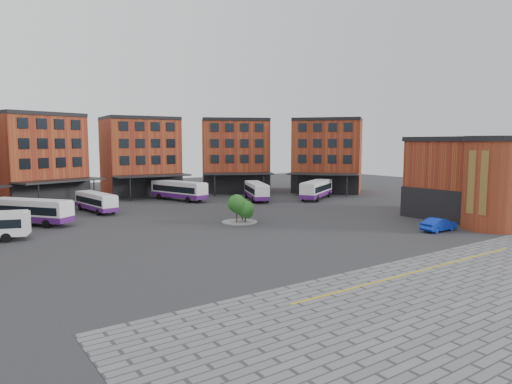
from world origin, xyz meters
TOP-DOWN VIEW (x-y plane):
  - ground at (0.00, 0.00)m, footprint 160.00×160.00m
  - yellow_line at (2.00, -14.00)m, footprint 26.00×0.15m
  - main_building at (-4.77, 38.25)m, footprint 94.14×42.48m
  - east_building at (28.70, -3.06)m, footprint 17.40×15.40m
  - tree_island at (2.03, 11.59)m, footprint 4.40×4.40m
  - bus_b at (-19.60, 25.01)m, footprint 8.68×10.22m
  - bus_c at (-10.23, 30.72)m, footprint 3.47×9.96m
  - bus_d at (5.13, 36.08)m, footprint 5.78×11.83m
  - bus_e at (16.13, 28.70)m, footprint 6.61×10.72m
  - bus_f at (25.63, 23.97)m, footprint 11.06×8.16m
  - blue_car at (17.28, -5.39)m, footprint 4.65×1.76m

SIDE VIEW (x-z plane):
  - ground at x=0.00m, z-range 0.00..0.00m
  - yellow_line at x=2.00m, z-range 0.02..0.04m
  - blue_car at x=17.28m, z-range 0.00..1.52m
  - bus_c at x=-10.23m, z-range 0.11..2.86m
  - bus_e at x=16.13m, z-range 0.13..3.13m
  - bus_b at x=-19.60m, z-range 0.13..3.22m
  - bus_f at x=25.63m, z-range 0.13..3.34m
  - bus_d at x=5.13m, z-range 0.14..3.39m
  - tree_island at x=2.03m, z-range 0.04..3.65m
  - east_building at x=28.70m, z-range -0.01..10.59m
  - main_building at x=-4.77m, z-range -0.07..14.53m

